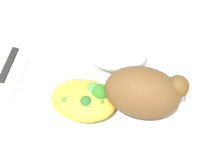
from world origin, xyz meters
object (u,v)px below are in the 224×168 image
(roasted_chicken, at_px, (144,92))
(knife, at_px, (15,48))
(mac_cheese_with_broccoli, at_px, (85,99))
(fork, at_px, (22,68))
(plate, at_px, (112,90))
(rice_pile, at_px, (115,52))

(roasted_chicken, height_order, knife, roasted_chicken)
(mac_cheese_with_broccoli, distance_m, fork, 0.15)
(knife, bearing_deg, mac_cheese_with_broccoli, -29.65)
(roasted_chicken, bearing_deg, plate, 158.51)
(plate, height_order, fork, plate)
(fork, bearing_deg, plate, -4.10)
(roasted_chicken, height_order, mac_cheese_with_broccoli, roasted_chicken)
(roasted_chicken, xyz_separation_m, rice_pile, (-0.06, 0.08, -0.02))
(plate, distance_m, fork, 0.17)
(mac_cheese_with_broccoli, height_order, knife, mac_cheese_with_broccoli)
(mac_cheese_with_broccoli, bearing_deg, fork, 158.18)
(roasted_chicken, relative_size, rice_pile, 1.18)
(rice_pile, relative_size, fork, 0.76)
(rice_pile, height_order, mac_cheese_with_broccoli, rice_pile)
(plate, bearing_deg, roasted_chicken, -21.49)
(knife, bearing_deg, plate, -14.57)
(plate, relative_size, fork, 1.75)
(mac_cheese_with_broccoli, relative_size, fork, 0.75)
(roasted_chicken, bearing_deg, mac_cheese_with_broccoli, -166.80)
(fork, height_order, knife, knife)
(rice_pile, relative_size, knife, 0.57)
(plate, relative_size, rice_pile, 2.30)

